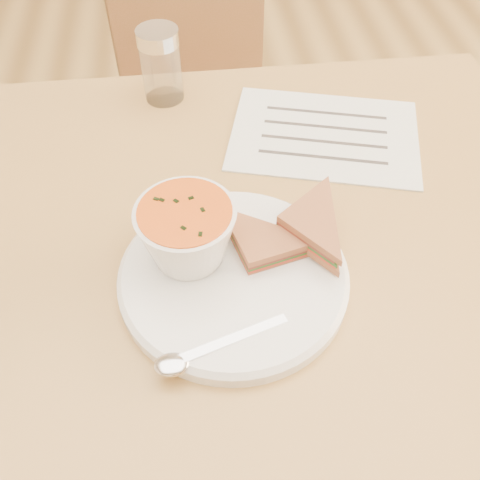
{
  "coord_description": "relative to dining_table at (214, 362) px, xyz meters",
  "views": [
    {
      "loc": [
        -0.01,
        -0.46,
        1.26
      ],
      "look_at": [
        0.04,
        -0.07,
        0.8
      ],
      "focal_mm": 40.0,
      "sensor_mm": 36.0,
      "label": 1
    }
  ],
  "objects": [
    {
      "name": "condiment_shaker",
      "position": [
        -0.04,
        0.28,
        0.43
      ],
      "size": [
        0.07,
        0.07,
        0.11
      ],
      "primitive_type": null,
      "rotation": [
        0.0,
        0.0,
        0.15
      ],
      "color": "silver",
      "rests_on": "dining_table"
    },
    {
      "name": "spoon",
      "position": [
        0.0,
        -0.19,
        0.4
      ],
      "size": [
        0.18,
        0.09,
        0.01
      ],
      "primitive_type": null,
      "rotation": [
        0.0,
        0.0,
        0.32
      ],
      "color": "silver",
      "rests_on": "plate"
    },
    {
      "name": "floor",
      "position": [
        0.0,
        0.0,
        -0.38
      ],
      "size": [
        5.0,
        6.0,
        0.01
      ],
      "primitive_type": "cube",
      "color": "brown",
      "rests_on": "ground"
    },
    {
      "name": "chair_far",
      "position": [
        0.06,
        0.59,
        0.04
      ],
      "size": [
        0.46,
        0.46,
        0.83
      ],
      "primitive_type": null,
      "rotation": [
        0.0,
        0.0,
        3.41
      ],
      "color": "brown",
      "rests_on": "floor"
    },
    {
      "name": "sandwich_half_b",
      "position": [
        0.08,
        -0.05,
        0.42
      ],
      "size": [
        0.13,
        0.13,
        0.03
      ],
      "primitive_type": null,
      "rotation": [
        0.0,
        0.0,
        -0.9
      ],
      "color": "#BA7041",
      "rests_on": "plate"
    },
    {
      "name": "plate",
      "position": [
        0.03,
        -0.09,
        0.38
      ],
      "size": [
        0.34,
        0.34,
        0.02
      ],
      "primitive_type": null,
      "rotation": [
        0.0,
        0.0,
        0.36
      ],
      "color": "white",
      "rests_on": "dining_table"
    },
    {
      "name": "dining_table",
      "position": [
        0.0,
        0.0,
        0.0
      ],
      "size": [
        1.0,
        0.7,
        0.75
      ],
      "primitive_type": null,
      "color": "olive",
      "rests_on": "floor"
    },
    {
      "name": "sandwich_half_a",
      "position": [
        0.04,
        -0.1,
        0.41
      ],
      "size": [
        0.11,
        0.11,
        0.03
      ],
      "primitive_type": null,
      "rotation": [
        0.0,
        0.0,
        0.25
      ],
      "color": "#BA7041",
      "rests_on": "plate"
    },
    {
      "name": "paper_menu",
      "position": [
        0.19,
        0.16,
        0.38
      ],
      "size": [
        0.32,
        0.27,
        0.0
      ],
      "primitive_type": null,
      "rotation": [
        0.0,
        0.0,
        -0.27
      ],
      "color": "white",
      "rests_on": "dining_table"
    },
    {
      "name": "soup_bowl",
      "position": [
        -0.02,
        -0.06,
        0.43
      ],
      "size": [
        0.12,
        0.12,
        0.08
      ],
      "primitive_type": null,
      "rotation": [
        0.0,
        0.0,
        -0.05
      ],
      "color": "white",
      "rests_on": "plate"
    }
  ]
}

